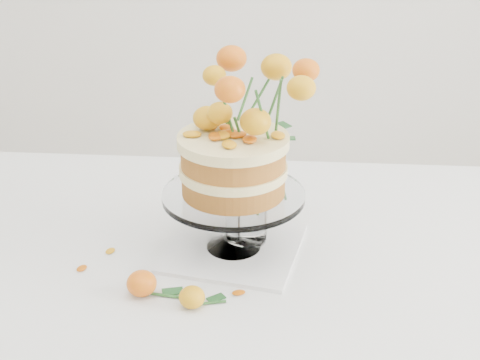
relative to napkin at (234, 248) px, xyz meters
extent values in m
cube|color=tan|center=(0.00, 0.02, -0.03)|extent=(1.40, 0.90, 0.04)
cylinder|color=tan|center=(-0.62, 0.39, -0.41)|extent=(0.06, 0.06, 0.71)
cylinder|color=tan|center=(0.62, 0.39, -0.41)|extent=(0.06, 0.06, 0.71)
cube|color=white|center=(0.00, 0.02, -0.01)|extent=(1.42, 0.92, 0.01)
cube|color=white|center=(0.00, 0.48, -0.11)|extent=(1.42, 0.01, 0.20)
cube|color=white|center=(0.00, 0.00, 0.00)|extent=(0.31, 0.31, 0.01)
cylinder|color=silver|center=(0.00, 0.00, 0.07)|extent=(0.03, 0.03, 0.09)
cylinder|color=silver|center=(0.00, 0.00, 0.12)|extent=(0.29, 0.29, 0.01)
cylinder|color=#A66C25|center=(0.00, 0.00, 0.15)|extent=(0.22, 0.22, 0.04)
cylinder|color=#FFE7A4|center=(0.00, 0.00, 0.18)|extent=(0.23, 0.23, 0.02)
cylinder|color=#A66C25|center=(0.00, 0.00, 0.21)|extent=(0.22, 0.22, 0.04)
cylinder|color=#FFE7A4|center=(0.00, 0.00, 0.24)|extent=(0.24, 0.24, 0.02)
cylinder|color=silver|center=(0.02, 0.03, 0.00)|extent=(0.07, 0.07, 0.01)
cylinder|color=silver|center=(0.02, 0.03, 0.06)|extent=(0.09, 0.09, 0.10)
ellipsoid|color=orange|center=(-0.06, -0.21, 0.02)|extent=(0.05, 0.05, 0.04)
cylinder|color=#2B5F26|center=(-0.03, -0.20, 0.00)|extent=(0.06, 0.02, 0.00)
ellipsoid|color=#D26C0A|center=(-0.16, -0.17, 0.02)|extent=(0.06, 0.06, 0.05)
cylinder|color=#2B5F26|center=(-0.12, -0.18, 0.00)|extent=(0.07, 0.02, 0.01)
ellipsoid|color=orange|center=(-0.12, -0.08, 0.00)|extent=(0.03, 0.02, 0.00)
ellipsoid|color=orange|center=(-0.02, -0.12, 0.00)|extent=(0.03, 0.02, 0.00)
ellipsoid|color=orange|center=(0.02, -0.16, 0.00)|extent=(0.03, 0.02, 0.00)
ellipsoid|color=orange|center=(-0.26, -0.03, 0.00)|extent=(0.03, 0.02, 0.00)
ellipsoid|color=orange|center=(-0.30, -0.10, 0.00)|extent=(0.03, 0.02, 0.00)
camera|label=1|loc=(0.11, -1.20, 0.73)|focal=50.00mm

